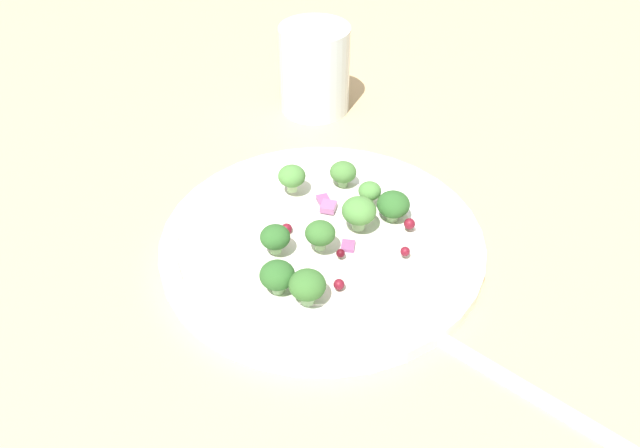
# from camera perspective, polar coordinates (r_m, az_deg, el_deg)

# --- Properties ---
(ground_plane) EXTENTS (1.80, 1.80, 0.02)m
(ground_plane) POSITION_cam_1_polar(r_m,az_deg,el_deg) (0.58, -0.97, -1.18)
(ground_plane) COLOR tan
(plate) EXTENTS (0.27, 0.27, 0.02)m
(plate) POSITION_cam_1_polar(r_m,az_deg,el_deg) (0.55, -0.00, -1.46)
(plate) COLOR white
(plate) RESTS_ON ground_plane
(dressing_pool) EXTENTS (0.16, 0.16, 0.00)m
(dressing_pool) POSITION_cam_1_polar(r_m,az_deg,el_deg) (0.55, -0.00, -1.12)
(dressing_pool) COLOR white
(dressing_pool) RESTS_ON plate
(broccoli_floret_0) EXTENTS (0.03, 0.03, 0.03)m
(broccoli_floret_0) POSITION_cam_1_polar(r_m,az_deg,el_deg) (0.48, -1.11, -5.39)
(broccoli_floret_0) COLOR #8EB77A
(broccoli_floret_0) RESTS_ON plate
(broccoli_floret_1) EXTENTS (0.03, 0.03, 0.03)m
(broccoli_floret_1) POSITION_cam_1_polar(r_m,az_deg,el_deg) (0.49, -3.74, -4.53)
(broccoli_floret_1) COLOR #8EB77A
(broccoli_floret_1) RESTS_ON plate
(broccoli_floret_2) EXTENTS (0.02, 0.02, 0.02)m
(broccoli_floret_2) POSITION_cam_1_polar(r_m,az_deg,el_deg) (0.52, -3.93, -1.20)
(broccoli_floret_2) COLOR #8EB77A
(broccoli_floret_2) RESTS_ON plate
(broccoli_floret_3) EXTENTS (0.03, 0.03, 0.03)m
(broccoli_floret_3) POSITION_cam_1_polar(r_m,az_deg,el_deg) (0.54, 3.42, 1.09)
(broccoli_floret_3) COLOR #8EB77A
(broccoli_floret_3) RESTS_ON plate
(broccoli_floret_4) EXTENTS (0.02, 0.02, 0.02)m
(broccoli_floret_4) POSITION_cam_1_polar(r_m,az_deg,el_deg) (0.52, 0.02, -0.86)
(broccoli_floret_4) COLOR #8EB77A
(broccoli_floret_4) RESTS_ON plate
(broccoli_floret_5) EXTENTS (0.02, 0.02, 0.02)m
(broccoli_floret_5) POSITION_cam_1_polar(r_m,az_deg,el_deg) (0.58, -2.64, 4.10)
(broccoli_floret_5) COLOR #ADD18E
(broccoli_floret_5) RESTS_ON plate
(broccoli_floret_6) EXTENTS (0.02, 0.02, 0.02)m
(broccoli_floret_6) POSITION_cam_1_polar(r_m,az_deg,el_deg) (0.59, 2.03, 4.49)
(broccoli_floret_6) COLOR #8EB77A
(broccoli_floret_6) RESTS_ON plate
(broccoli_floret_7) EXTENTS (0.02, 0.02, 0.02)m
(broccoli_floret_7) POSITION_cam_1_polar(r_m,az_deg,el_deg) (0.57, 4.36, 2.86)
(broccoli_floret_7) COLOR #9EC684
(broccoli_floret_7) RESTS_ON plate
(broccoli_floret_8) EXTENTS (0.03, 0.03, 0.03)m
(broccoli_floret_8) POSITION_cam_1_polar(r_m,az_deg,el_deg) (0.56, 6.40, 1.65)
(broccoli_floret_8) COLOR #8EB77A
(broccoli_floret_8) RESTS_ON plate
(cranberry_0) EXTENTS (0.01, 0.01, 0.01)m
(cranberry_0) POSITION_cam_1_polar(r_m,az_deg,el_deg) (0.53, 7.43, -2.38)
(cranberry_0) COLOR maroon
(cranberry_0) RESTS_ON plate
(cranberry_1) EXTENTS (0.01, 0.01, 0.01)m
(cranberry_1) POSITION_cam_1_polar(r_m,az_deg,el_deg) (0.55, 7.81, 0.01)
(cranberry_1) COLOR maroon
(cranberry_1) RESTS_ON plate
(cranberry_2) EXTENTS (0.01, 0.01, 0.01)m
(cranberry_2) POSITION_cam_1_polar(r_m,az_deg,el_deg) (0.55, -2.93, -0.43)
(cranberry_2) COLOR maroon
(cranberry_2) RESTS_ON plate
(cranberry_3) EXTENTS (0.01, 0.01, 0.01)m
(cranberry_3) POSITION_cam_1_polar(r_m,az_deg,el_deg) (0.50, 1.67, -5.29)
(cranberry_3) COLOR maroon
(cranberry_3) RESTS_ON plate
(cranberry_4) EXTENTS (0.01, 0.01, 0.01)m
(cranberry_4) POSITION_cam_1_polar(r_m,az_deg,el_deg) (0.52, 1.49, -2.67)
(cranberry_4) COLOR #4C0A14
(cranberry_4) RESTS_ON plate
(onion_bit_0) EXTENTS (0.02, 0.02, 0.01)m
(onion_bit_0) POSITION_cam_1_polar(r_m,az_deg,el_deg) (0.57, 0.78, 1.47)
(onion_bit_0) COLOR #A35B93
(onion_bit_0) RESTS_ON plate
(onion_bit_1) EXTENTS (0.02, 0.02, 0.01)m
(onion_bit_1) POSITION_cam_1_polar(r_m,az_deg,el_deg) (0.54, 2.45, -2.00)
(onion_bit_1) COLOR #934C84
(onion_bit_1) RESTS_ON plate
(onion_bit_2) EXTENTS (0.01, 0.01, 0.00)m
(onion_bit_2) POSITION_cam_1_polar(r_m,az_deg,el_deg) (0.58, 0.31, 2.10)
(onion_bit_2) COLOR #934C84
(onion_bit_2) RESTS_ON plate
(fork) EXTENTS (0.18, 0.09, 0.01)m
(fork) POSITION_cam_1_polar(r_m,az_deg,el_deg) (0.48, 14.61, -12.02)
(fork) COLOR silver
(fork) RESTS_ON ground_plane
(water_glass) EXTENTS (0.08, 0.08, 0.09)m
(water_glass) POSITION_cam_1_polar(r_m,az_deg,el_deg) (0.73, -0.46, 13.33)
(water_glass) COLOR silver
(water_glass) RESTS_ON ground_plane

